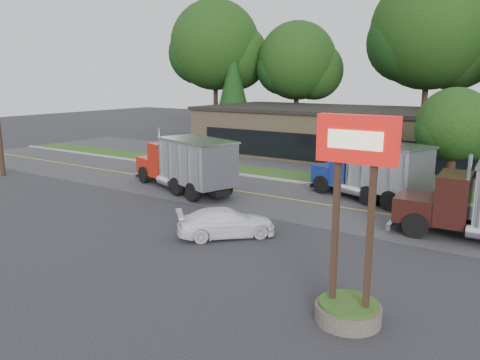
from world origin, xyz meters
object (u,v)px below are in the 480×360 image
object	(u,v)px
bilo_sign	(351,255)
dump_truck_red	(187,163)
rally_car	(226,222)
dump_truck_blue	(374,170)

from	to	relation	value
bilo_sign	dump_truck_red	bearing A→B (deg)	145.62
bilo_sign	dump_truck_red	xyz separation A→B (m)	(-14.27, 9.76, -0.22)
rally_car	bilo_sign	bearing A→B (deg)	-166.04
bilo_sign	rally_car	bearing A→B (deg)	150.35
rally_car	dump_truck_blue	bearing A→B (deg)	-65.54
dump_truck_blue	rally_car	xyz separation A→B (m)	(-3.40, -9.79, -1.17)
dump_truck_blue	rally_car	world-z (taller)	dump_truck_blue
bilo_sign	rally_car	size ratio (longest dim) A/B	1.37
dump_truck_red	dump_truck_blue	distance (m)	11.20
dump_truck_blue	rally_car	size ratio (longest dim) A/B	1.68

